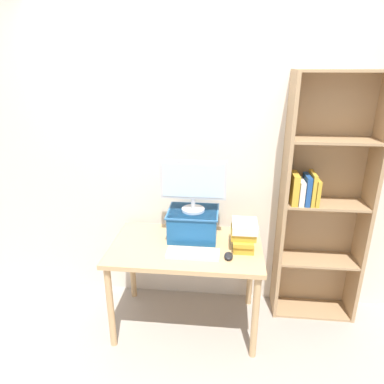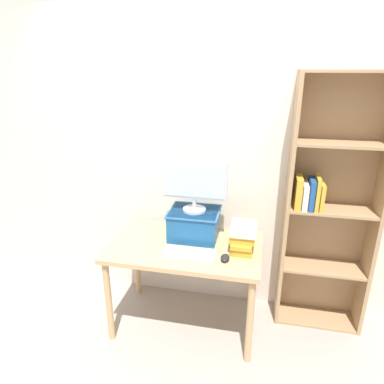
{
  "view_description": "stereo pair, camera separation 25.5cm",
  "coord_description": "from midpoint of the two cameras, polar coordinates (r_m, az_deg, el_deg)",
  "views": [
    {
      "loc": [
        0.29,
        -2.32,
        2.04
      ],
      "look_at": [
        0.04,
        0.06,
        1.15
      ],
      "focal_mm": 32.0,
      "sensor_mm": 36.0,
      "label": 1
    },
    {
      "loc": [
        0.54,
        -2.28,
        2.04
      ],
      "look_at": [
        0.04,
        0.06,
        1.15
      ],
      "focal_mm": 32.0,
      "sensor_mm": 36.0,
      "label": 2
    }
  ],
  "objects": [
    {
      "name": "book_stack",
      "position": [
        2.6,
        5.82,
        -7.11
      ],
      "size": [
        0.19,
        0.26,
        0.21
      ],
      "color": "gold",
      "rests_on": "desk"
    },
    {
      "name": "ground_plane",
      "position": [
        3.1,
        -3.44,
        -20.86
      ],
      "size": [
        12.0,
        12.0,
        0.0
      ],
      "primitive_type": "plane",
      "color": "#9E9389"
    },
    {
      "name": "back_wall",
      "position": [
        2.87,
        -2.55,
        5.41
      ],
      "size": [
        7.0,
        0.08,
        2.6
      ],
      "color": "beige",
      "rests_on": "ground_plane"
    },
    {
      "name": "computer_mouse",
      "position": [
        2.5,
        3.18,
        -10.67
      ],
      "size": [
        0.06,
        0.1,
        0.04
      ],
      "color": "black",
      "rests_on": "desk"
    },
    {
      "name": "bookshelf_unit",
      "position": [
        2.86,
        18.45,
        -1.57
      ],
      "size": [
        0.68,
        0.28,
        2.02
      ],
      "color": "tan",
      "rests_on": "ground_plane"
    },
    {
      "name": "desk",
      "position": [
        2.72,
        -3.73,
        -10.52
      ],
      "size": [
        1.16,
        0.71,
        0.74
      ],
      "color": "tan",
      "rests_on": "ground_plane"
    },
    {
      "name": "computer_monitor",
      "position": [
        2.61,
        -2.59,
        1.41
      ],
      "size": [
        0.51,
        0.18,
        0.4
      ],
      "color": "#B7B7BA",
      "rests_on": "riser_box"
    },
    {
      "name": "keyboard",
      "position": [
        2.54,
        -2.76,
        -10.27
      ],
      "size": [
        0.39,
        0.16,
        0.02
      ],
      "color": "silver",
      "rests_on": "desk"
    },
    {
      "name": "riser_box",
      "position": [
        2.74,
        -2.48,
        -5.25
      ],
      "size": [
        0.4,
        0.34,
        0.23
      ],
      "color": "#195189",
      "rests_on": "desk"
    }
  ]
}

